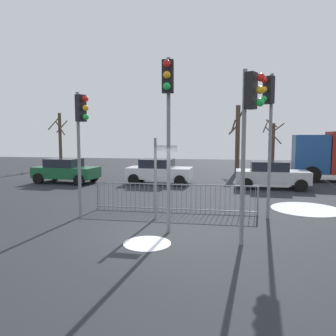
# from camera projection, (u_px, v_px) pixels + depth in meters

# --- Properties ---
(ground_plane) EXTENTS (60.00, 60.00, 0.00)m
(ground_plane) POSITION_uv_depth(u_px,v_px,m) (162.00, 232.00, 9.64)
(ground_plane) COLOR #26282D
(traffic_light_rear_right) EXTENTS (0.52, 0.42, 4.52)m
(traffic_light_rear_right) POSITION_uv_depth(u_px,v_px,m) (249.00, 118.00, 8.15)
(traffic_light_rear_right) COLOR slate
(traffic_light_rear_right) RESTS_ON ground
(traffic_light_mid_right) EXTENTS (0.46, 0.47, 4.90)m
(traffic_light_mid_right) POSITION_uv_depth(u_px,v_px,m) (268.00, 114.00, 10.79)
(traffic_light_mid_right) COLOR slate
(traffic_light_mid_right) RESTS_ON ground
(traffic_light_foreground_right) EXTENTS (0.33, 0.57, 5.04)m
(traffic_light_foreground_right) POSITION_uv_depth(u_px,v_px,m) (168.00, 106.00, 9.13)
(traffic_light_foreground_right) COLOR slate
(traffic_light_foreground_right) RESTS_ON ground
(traffic_light_foreground_left) EXTENTS (0.53, 0.41, 4.33)m
(traffic_light_foreground_left) POSITION_uv_depth(u_px,v_px,m) (81.00, 126.00, 11.06)
(traffic_light_foreground_left) COLOR slate
(traffic_light_foreground_left) RESTS_ON ground
(direction_sign_post) EXTENTS (0.79, 0.09, 2.78)m
(direction_sign_post) POSITION_uv_depth(u_px,v_px,m) (157.00, 174.00, 11.03)
(direction_sign_post) COLOR slate
(direction_sign_post) RESTS_ON ground
(pedestrian_guard_railing) EXTENTS (6.10, 0.07, 1.07)m
(pedestrian_guard_railing) POSITION_uv_depth(u_px,v_px,m) (174.00, 198.00, 12.10)
(pedestrian_guard_railing) COLOR slate
(pedestrian_guard_railing) RESTS_ON ground
(car_silver_near) EXTENTS (3.85, 2.03, 1.47)m
(car_silver_near) POSITION_uv_depth(u_px,v_px,m) (271.00, 174.00, 17.59)
(car_silver_near) COLOR #B2B5BA
(car_silver_near) RESTS_ON ground
(car_white_mid) EXTENTS (3.85, 2.03, 1.47)m
(car_white_mid) POSITION_uv_depth(u_px,v_px,m) (159.00, 171.00, 19.32)
(car_white_mid) COLOR silver
(car_white_mid) RESTS_ON ground
(car_green_far) EXTENTS (3.94, 2.22, 1.47)m
(car_green_far) POSITION_uv_depth(u_px,v_px,m) (66.00, 170.00, 19.63)
(car_green_far) COLOR #195933
(car_green_far) RESTS_ON ground
(bare_tree_left) EXTENTS (1.94, 1.81, 4.25)m
(bare_tree_left) POSITION_uv_depth(u_px,v_px,m) (273.00, 143.00, 28.11)
(bare_tree_left) COLOR #473828
(bare_tree_left) RESTS_ON ground
(bare_tree_centre) EXTENTS (1.19, 0.99, 5.17)m
(bare_tree_centre) POSITION_uv_depth(u_px,v_px,m) (237.00, 138.00, 25.16)
(bare_tree_centre) COLOR #473828
(bare_tree_centre) RESTS_ON ground
(bare_tree_right) EXTENTS (1.49, 1.48, 4.83)m
(bare_tree_right) POSITION_uv_depth(u_px,v_px,m) (60.00, 139.00, 28.76)
(bare_tree_right) COLOR #473828
(bare_tree_right) RESTS_ON ground
(snow_patch_kerb) EXTENTS (1.27, 1.27, 0.01)m
(snow_patch_kerb) POSITION_uv_depth(u_px,v_px,m) (147.00, 243.00, 8.62)
(snow_patch_kerb) COLOR white
(snow_patch_kerb) RESTS_ON ground
(snow_patch_island) EXTENTS (2.65, 2.65, 0.01)m
(snow_patch_island) POSITION_uv_depth(u_px,v_px,m) (306.00, 209.00, 12.65)
(snow_patch_island) COLOR white
(snow_patch_island) RESTS_ON ground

